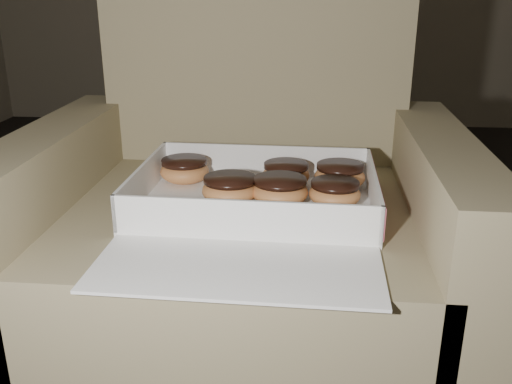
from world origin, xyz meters
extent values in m
plane|color=black|center=(0.00, 0.00, 0.00)|extent=(4.50, 4.50, 0.00)
cube|color=#847854|center=(-0.30, -0.04, 0.20)|extent=(0.67, 0.67, 0.39)
cube|color=#847854|center=(-0.30, 0.27, 0.64)|extent=(0.67, 0.13, 0.49)
cube|color=#847854|center=(-0.66, -0.04, 0.26)|extent=(0.11, 0.67, 0.52)
cube|color=#847854|center=(0.07, -0.04, 0.26)|extent=(0.11, 0.67, 0.52)
cube|color=white|center=(-0.27, -0.06, 0.40)|extent=(0.44, 0.33, 0.01)
cube|color=white|center=(-0.27, 0.10, 0.43)|extent=(0.43, 0.01, 0.06)
cube|color=white|center=(-0.27, -0.22, 0.43)|extent=(0.43, 0.01, 0.06)
cube|color=white|center=(-0.48, -0.06, 0.43)|extent=(0.01, 0.32, 0.06)
cube|color=white|center=(-0.06, -0.06, 0.43)|extent=(0.01, 0.32, 0.06)
cube|color=#C04D63|center=(-0.05, -0.06, 0.43)|extent=(0.01, 0.32, 0.05)
cube|color=white|center=(-0.27, -0.31, 0.40)|extent=(0.42, 0.19, 0.01)
ellipsoid|color=#D28549|center=(-0.42, 0.04, 0.43)|extent=(0.10, 0.10, 0.05)
cylinder|color=black|center=(-0.42, 0.04, 0.45)|extent=(0.09, 0.09, 0.01)
ellipsoid|color=#D28549|center=(-0.13, -0.06, 0.42)|extent=(0.09, 0.09, 0.04)
cylinder|color=black|center=(-0.13, -0.06, 0.44)|extent=(0.09, 0.09, 0.01)
ellipsoid|color=#D28549|center=(-0.32, -0.07, 0.43)|extent=(0.10, 0.10, 0.05)
cylinder|color=black|center=(-0.32, -0.07, 0.45)|extent=(0.10, 0.10, 0.01)
ellipsoid|color=#D28549|center=(-0.22, -0.07, 0.43)|extent=(0.10, 0.10, 0.05)
cylinder|color=black|center=(-0.22, -0.07, 0.45)|extent=(0.10, 0.10, 0.01)
ellipsoid|color=#D28549|center=(-0.11, 0.03, 0.43)|extent=(0.10, 0.10, 0.05)
cylinder|color=black|center=(-0.11, 0.03, 0.45)|extent=(0.09, 0.09, 0.01)
ellipsoid|color=#D28549|center=(-0.22, 0.04, 0.42)|extent=(0.09, 0.09, 0.05)
cylinder|color=black|center=(-0.22, 0.04, 0.44)|extent=(0.09, 0.09, 0.01)
ellipsoid|color=black|center=(-0.13, -0.19, 0.40)|extent=(0.01, 0.01, 0.00)
ellipsoid|color=black|center=(-0.12, -0.13, 0.40)|extent=(0.01, 0.01, 0.00)
ellipsoid|color=black|center=(-0.21, -0.11, 0.40)|extent=(0.01, 0.01, 0.00)
ellipsoid|color=black|center=(-0.21, -0.13, 0.40)|extent=(0.01, 0.01, 0.00)
camera|label=1|loc=(-0.17, -1.04, 0.79)|focal=40.00mm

